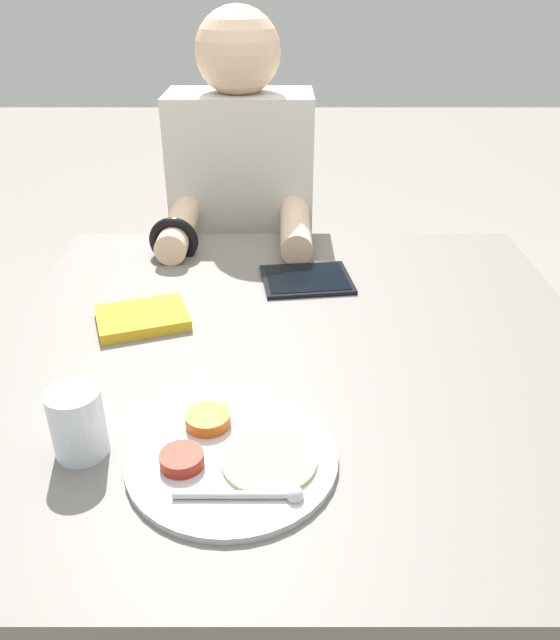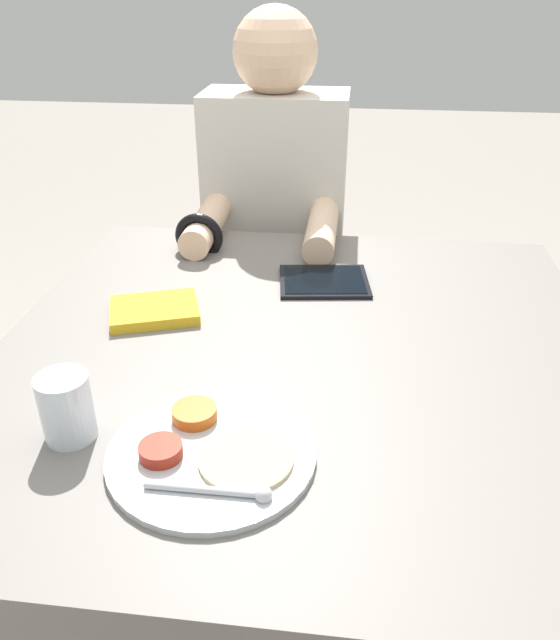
{
  "view_description": "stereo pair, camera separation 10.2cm",
  "coord_description": "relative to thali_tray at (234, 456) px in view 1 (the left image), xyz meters",
  "views": [
    {
      "loc": [
        -0.03,
        -0.91,
        1.29
      ],
      "look_at": [
        -0.03,
        -0.01,
        0.78
      ],
      "focal_mm": 35.0,
      "sensor_mm": 36.0,
      "label": 1
    },
    {
      "loc": [
        0.07,
        -0.9,
        1.29
      ],
      "look_at": [
        -0.03,
        -0.01,
        0.78
      ],
      "focal_mm": 35.0,
      "sensor_mm": 36.0,
      "label": 2
    }
  ],
  "objects": [
    {
      "name": "thali_tray",
      "position": [
        0.0,
        0.0,
        0.0
      ],
      "size": [
        0.28,
        0.28,
        0.03
      ],
      "color": "#B7BABF",
      "rests_on": "dining_table"
    },
    {
      "name": "tablet_device",
      "position": [
        0.12,
        0.54,
        -0.0
      ],
      "size": [
        0.2,
        0.17,
        0.01
      ],
      "color": "black",
      "rests_on": "dining_table"
    },
    {
      "name": "red_notebook",
      "position": [
        -0.19,
        0.37,
        0.0
      ],
      "size": [
        0.19,
        0.16,
        0.02
      ],
      "color": "silver",
      "rests_on": "dining_table"
    },
    {
      "name": "person_diner",
      "position": [
        -0.04,
        0.97,
        -0.15
      ],
      "size": [
        0.37,
        0.47,
        1.22
      ],
      "color": "black",
      "rests_on": "ground_plane"
    },
    {
      "name": "ground_plane",
      "position": [
        0.09,
        0.28,
        -0.73
      ],
      "size": [
        12.0,
        12.0,
        0.0
      ],
      "primitive_type": "plane",
      "color": "gray"
    },
    {
      "name": "dining_table",
      "position": [
        0.09,
        0.28,
        -0.37
      ],
      "size": [
        1.04,
        1.04,
        0.72
      ],
      "color": "slate",
      "rests_on": "ground_plane"
    },
    {
      "name": "drinking_glass",
      "position": [
        -0.2,
        0.02,
        0.04
      ],
      "size": [
        0.07,
        0.07,
        0.1
      ],
      "color": "silver",
      "rests_on": "dining_table"
    }
  ]
}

